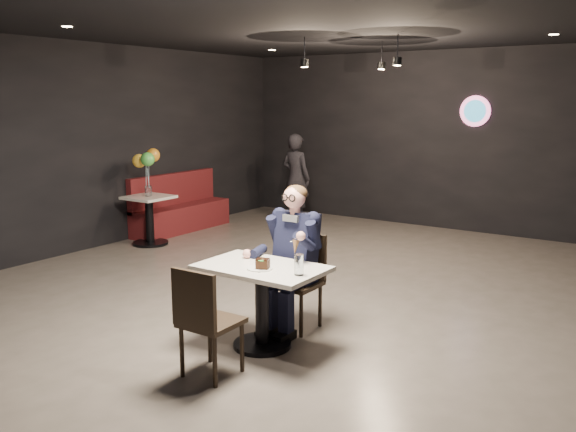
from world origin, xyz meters
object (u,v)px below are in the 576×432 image
Objects in this scene: chair_near at (211,320)px; seated_man at (296,256)px; sundae_glass at (299,265)px; main_table at (262,307)px; side_table at (150,219)px; balloon_vase at (148,191)px; chair_far at (296,282)px; passerby at (296,178)px; booth_bench at (181,203)px.

seated_man is (0.00, 1.22, 0.26)m from chair_near.
main_table is at bearing 173.28° from sundae_glass.
sundae_glass reaches higher than side_table.
balloon_vase is (-4.19, 2.26, -0.01)m from sundae_glass.
side_table is 5.05× the size of balloon_vase.
side_table is at bearing 141.71° from chair_near.
side_table is (-3.76, 1.66, -0.07)m from chair_far.
seated_man is 5.28m from passerby.
seated_man is at bearing -33.22° from booth_bench.
chair_near is 5.27× the size of sundae_glass.
chair_near is 4.76m from balloon_vase.
chair_near is at bearing 122.00° from passerby.
main_table is 1.42× the size of side_table.
balloon_vase is 0.10× the size of passerby.
main_table is 4.37m from side_table.
booth_bench is at bearing 61.04° from passerby.
side_table is at bearing 151.63° from sundae_glass.
main_table is at bearing -30.44° from balloon_vase.
booth_bench reaches higher than main_table.
booth_bench reaches higher than balloon_vase.
seated_man is 4.86m from booth_bench.
booth_bench is (-4.06, 3.21, 0.11)m from main_table.
passerby is (-2.90, 5.63, 0.34)m from chair_near.
main_table is 7.15× the size of balloon_vase.
booth_bench is 1.21× the size of passerby.
chair_far is 5.29m from passerby.
chair_near is at bearing -90.00° from chair_far.
passerby reaches higher than booth_bench.
chair_near is 0.58× the size of passerby.
main_table is 4.39m from balloon_vase.
chair_far is 4.13m from balloon_vase.
booth_bench reaches higher than chair_near.
chair_near is 1.18× the size of side_table.
passerby is at bearing 72.51° from balloon_vase.
booth_bench is (-4.49, 3.26, -0.36)m from sundae_glass.
sundae_glass reaches higher than balloon_vase.
booth_bench reaches higher than sundae_glass.
main_table is at bearing -30.44° from side_table.
balloon_vase is (0.00, 0.00, 0.44)m from side_table.
seated_man is 0.75× the size of booth_bench.
chair_near is 0.64× the size of seated_man.
sundae_glass is at bearing -36.01° from booth_bench.
booth_bench is 2.48× the size of side_table.
chair_near is at bearing -37.48° from balloon_vase.
side_table reaches higher than main_table.
chair_far is at bearing 89.18° from chair_near.
chair_far is 4.86m from booth_bench.
passerby is at bearing 123.33° from chair_far.
chair_near is at bearing -37.48° from side_table.
side_table is 2.91m from passerby.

